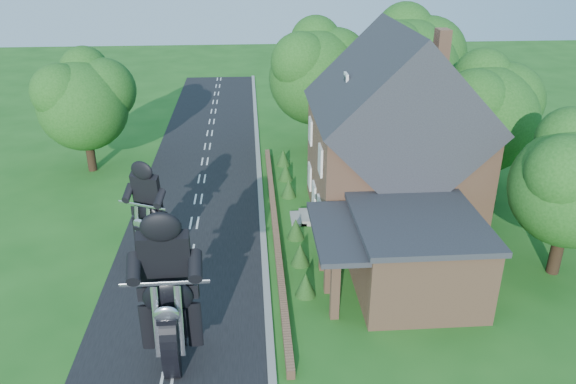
{
  "coord_description": "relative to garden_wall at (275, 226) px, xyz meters",
  "views": [
    {
      "loc": [
        3.13,
        -20.93,
        14.08
      ],
      "look_at": [
        4.88,
        3.56,
        2.8
      ],
      "focal_mm": 35.0,
      "sensor_mm": 36.0,
      "label": 1
    }
  ],
  "objects": [
    {
      "name": "shrub_c",
      "position": [
        1.0,
        -1.0,
        0.35
      ],
      "size": [
        0.9,
        0.9,
        1.1
      ],
      "primitive_type": "cone",
      "color": "#183D13",
      "rests_on": "ground"
    },
    {
      "name": "tree_behind_left",
      "position": [
        3.86,
        12.13,
        5.53
      ],
      "size": [
        6.94,
        6.4,
        9.16
      ],
      "color": "black",
      "rests_on": "ground"
    },
    {
      "name": "tree_far_road",
      "position": [
        -11.16,
        9.11,
        4.64
      ],
      "size": [
        6.08,
        5.6,
        7.84
      ],
      "color": "black",
      "rests_on": "ground"
    },
    {
      "name": "shrub_a",
      "position": [
        1.0,
        -6.0,
        0.35
      ],
      "size": [
        0.9,
        0.9,
        1.1
      ],
      "primitive_type": "cone",
      "color": "#183D13",
      "rests_on": "ground"
    },
    {
      "name": "road",
      "position": [
        -4.3,
        -5.0,
        -0.19
      ],
      "size": [
        7.0,
        80.0,
        0.02
      ],
      "primitive_type": "cube",
      "color": "black",
      "rests_on": "ground"
    },
    {
      "name": "shrub_d",
      "position": [
        1.0,
        4.0,
        0.35
      ],
      "size": [
        0.9,
        0.9,
        1.1
      ],
      "primitive_type": "cone",
      "color": "#183D13",
      "rests_on": "ground"
    },
    {
      "name": "motorcycle_follow",
      "position": [
        -5.89,
        -2.62,
        0.56
      ],
      "size": [
        1.06,
        1.66,
        1.53
      ],
      "primitive_type": null,
      "rotation": [
        0.0,
        0.0,
        2.71
      ],
      "color": "black",
      "rests_on": "ground"
    },
    {
      "name": "annex",
      "position": [
        5.57,
        -5.8,
        1.57
      ],
      "size": [
        7.05,
        5.94,
        3.44
      ],
      "color": "#94674B",
      "rests_on": "ground"
    },
    {
      "name": "tree_behind_house",
      "position": [
        9.88,
        11.14,
        6.03
      ],
      "size": [
        7.81,
        7.2,
        10.08
      ],
      "color": "black",
      "rests_on": "ground"
    },
    {
      "name": "ground",
      "position": [
        -4.3,
        -5.0,
        -0.2
      ],
      "size": [
        120.0,
        120.0,
        0.0
      ],
      "primitive_type": "plane",
      "color": "#1D5919",
      "rests_on": "ground"
    },
    {
      "name": "kerb",
      "position": [
        -0.65,
        -5.0,
        -0.14
      ],
      "size": [
        0.3,
        80.0,
        0.12
      ],
      "primitive_type": "cube",
      "color": "gray",
      "rests_on": "ground"
    },
    {
      "name": "garden_wall",
      "position": [
        0.0,
        0.0,
        0.0
      ],
      "size": [
        0.3,
        22.0,
        0.4
      ],
      "primitive_type": "cube",
      "color": "#94674B",
      "rests_on": "ground"
    },
    {
      "name": "shrub_e",
      "position": [
        1.0,
        6.5,
        0.35
      ],
      "size": [
        0.9,
        0.9,
        1.1
      ],
      "primitive_type": "cone",
      "color": "#183D13",
      "rests_on": "ground"
    },
    {
      "name": "tree_house_right",
      "position": [
        12.35,
        3.62,
        4.99
      ],
      "size": [
        6.51,
        6.0,
        8.4
      ],
      "color": "black",
      "rests_on": "ground"
    },
    {
      "name": "motorcycle_lead",
      "position": [
        -4.1,
        -9.74,
        0.72
      ],
      "size": [
        0.53,
        1.98,
        1.84
      ],
      "primitive_type": null,
      "rotation": [
        0.0,
        0.0,
        3.16
      ],
      "color": "black",
      "rests_on": "ground"
    },
    {
      "name": "house",
      "position": [
        6.19,
        1.0,
        4.14
      ],
      "size": [
        9.54,
        8.64,
        10.24
      ],
      "color": "#94674B",
      "rests_on": "ground"
    },
    {
      "name": "shrub_f",
      "position": [
        1.0,
        9.0,
        0.35
      ],
      "size": [
        0.9,
        0.9,
        1.1
      ],
      "primitive_type": "cone",
      "color": "#183D13",
      "rests_on": "ground"
    },
    {
      "name": "shrub_b",
      "position": [
        1.0,
        -3.5,
        0.35
      ],
      "size": [
        0.9,
        0.9,
        1.1
      ],
      "primitive_type": "cone",
      "color": "#183D13",
      "rests_on": "ground"
    }
  ]
}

